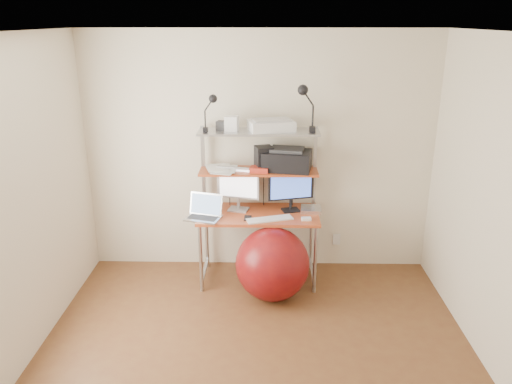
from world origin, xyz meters
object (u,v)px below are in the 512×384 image
Objects in this scene: monitor_black at (291,188)px; printer at (287,160)px; monitor_silver at (238,186)px; exercise_ball at (272,264)px; laptop at (205,213)px.

monitor_black is 0.29m from printer.
monitor_silver reaches higher than exercise_ball.
monitor_black is 0.90m from laptop.
monitor_silver is 1.03× the size of monitor_black.
monitor_silver is 0.53m from monitor_black.
printer reaches higher than exercise_ball.
exercise_ball is at bearing -127.17° from monitor_black.
printer is (-0.04, 0.06, 0.28)m from monitor_black.
printer is at bearing 74.45° from exercise_ball.
printer is (0.49, 0.05, 0.26)m from monitor_silver.
laptop is at bearing -132.39° from monitor_silver.
laptop is at bearing 179.47° from monitor_black.
exercise_ball is at bearing -3.29° from laptop.
monitor_silver is 0.55m from printer.
monitor_black is at bearing -44.25° from printer.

